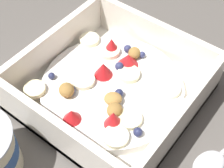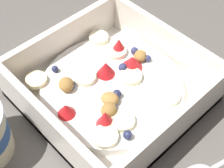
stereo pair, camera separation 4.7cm
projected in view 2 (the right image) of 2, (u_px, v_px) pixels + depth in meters
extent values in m
plane|color=#56514C|center=(125.00, 101.00, 0.49)|extent=(2.40, 2.40, 0.00)
cube|color=white|center=(112.00, 95.00, 0.49)|extent=(0.23, 0.23, 0.01)
cube|color=white|center=(163.00, 44.00, 0.51)|extent=(0.23, 0.01, 0.07)
cube|color=white|center=(49.00, 128.00, 0.42)|extent=(0.23, 0.01, 0.07)
cube|color=white|center=(172.00, 131.00, 0.42)|extent=(0.01, 0.21, 0.07)
cube|color=white|center=(63.00, 42.00, 0.52)|extent=(0.01, 0.21, 0.07)
cylinder|color=white|center=(112.00, 89.00, 0.48)|extent=(0.20, 0.20, 0.02)
cylinder|color=#F4EAB7|center=(123.00, 121.00, 0.43)|extent=(0.04, 0.04, 0.01)
cylinder|color=#F4EAB7|center=(131.00, 76.00, 0.48)|extent=(0.04, 0.04, 0.01)
cylinder|color=#F7EFC6|center=(167.00, 96.00, 0.46)|extent=(0.05, 0.05, 0.01)
cylinder|color=#F7EFC6|center=(99.00, 38.00, 0.53)|extent=(0.04, 0.04, 0.01)
cylinder|color=#F7EFC6|center=(105.00, 136.00, 0.42)|extent=(0.04, 0.04, 0.01)
cylinder|color=#F7EFC6|center=(116.00, 51.00, 0.51)|extent=(0.04, 0.04, 0.01)
cylinder|color=#F7EFC6|center=(85.00, 77.00, 0.48)|extent=(0.05, 0.05, 0.01)
cylinder|color=beige|center=(36.00, 80.00, 0.47)|extent=(0.03, 0.03, 0.01)
cone|color=red|center=(132.00, 62.00, 0.49)|extent=(0.04, 0.04, 0.02)
cone|color=red|center=(119.00, 45.00, 0.51)|extent=(0.02, 0.02, 0.02)
cone|color=red|center=(106.00, 69.00, 0.48)|extent=(0.04, 0.04, 0.02)
cone|color=red|center=(66.00, 109.00, 0.44)|extent=(0.03, 0.03, 0.02)
cone|color=red|center=(105.00, 118.00, 0.42)|extent=(0.03, 0.03, 0.03)
sphere|color=#23284C|center=(119.00, 96.00, 0.45)|extent=(0.01, 0.01, 0.01)
sphere|color=navy|center=(135.00, 51.00, 0.51)|extent=(0.01, 0.01, 0.01)
sphere|color=#23284C|center=(128.00, 135.00, 0.42)|extent=(0.01, 0.01, 0.01)
sphere|color=#23284C|center=(55.00, 69.00, 0.49)|extent=(0.01, 0.01, 0.01)
sphere|color=navy|center=(148.00, 58.00, 0.50)|extent=(0.01, 0.01, 0.01)
sphere|color=navy|center=(123.00, 67.00, 0.49)|extent=(0.01, 0.01, 0.01)
sphere|color=navy|center=(71.00, 85.00, 0.47)|extent=(0.01, 0.01, 0.01)
sphere|color=navy|center=(113.00, 107.00, 0.44)|extent=(0.01, 0.01, 0.01)
ellipsoid|color=olive|center=(66.00, 84.00, 0.46)|extent=(0.03, 0.03, 0.02)
ellipsoid|color=#AD7F42|center=(109.00, 98.00, 0.45)|extent=(0.03, 0.03, 0.01)
ellipsoid|color=olive|center=(140.00, 56.00, 0.50)|extent=(0.03, 0.03, 0.02)
ellipsoid|color=olive|center=(109.00, 110.00, 0.44)|extent=(0.03, 0.03, 0.02)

